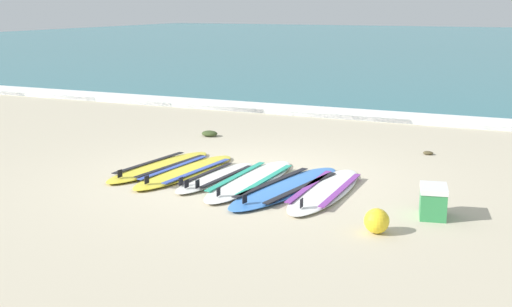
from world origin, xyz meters
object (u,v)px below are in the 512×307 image
(surfboard_1, at_px, (186,171))
(beach_ball, at_px, (377,221))
(surfboard_2, at_px, (216,177))
(surfboard_3, at_px, (251,180))
(surfboard_4, at_px, (287,187))
(cooler_box, at_px, (433,201))
(surfboard_5, at_px, (325,190))
(surfboard_0, at_px, (160,166))

(surfboard_1, height_order, beach_ball, beach_ball)
(surfboard_2, bearing_deg, surfboard_3, 6.82)
(surfboard_4, height_order, cooler_box, cooler_box)
(surfboard_2, height_order, surfboard_5, same)
(surfboard_2, distance_m, beach_ball, 2.95)
(surfboard_0, height_order, surfboard_2, same)
(surfboard_2, height_order, surfboard_3, same)
(surfboard_4, height_order, surfboard_5, same)
(surfboard_3, xyz_separation_m, surfboard_5, (1.12, -0.07, 0.00))
(surfboard_1, bearing_deg, beach_ball, -23.48)
(surfboard_0, distance_m, beach_ball, 4.03)
(surfboard_2, bearing_deg, surfboard_0, 168.42)
(surfboard_0, xyz_separation_m, beach_ball, (3.74, -1.51, 0.10))
(surfboard_2, relative_size, surfboard_4, 0.74)
(surfboard_5, distance_m, beach_ball, 1.64)
(surfboard_0, bearing_deg, surfboard_5, -4.71)
(surfboard_0, height_order, surfboard_3, same)
(surfboard_3, height_order, surfboard_5, same)
(surfboard_2, height_order, cooler_box, cooler_box)
(surfboard_2, height_order, surfboard_4, same)
(surfboard_1, xyz_separation_m, cooler_box, (3.70, -0.57, 0.16))
(surfboard_0, height_order, cooler_box, cooler_box)
(surfboard_1, bearing_deg, surfboard_2, -11.60)
(surfboard_1, relative_size, surfboard_2, 1.22)
(surfboard_3, bearing_deg, cooler_box, -11.18)
(cooler_box, bearing_deg, surfboard_2, 171.77)
(surfboard_3, xyz_separation_m, cooler_box, (2.60, -0.51, 0.16))
(surfboard_1, bearing_deg, surfboard_4, -6.39)
(surfboard_1, relative_size, surfboard_4, 0.90)
(surfboard_4, bearing_deg, surfboard_5, 7.57)
(surfboard_1, xyz_separation_m, surfboard_2, (0.57, -0.12, 0.00))
(beach_ball, bearing_deg, surfboard_4, 141.70)
(surfboard_4, bearing_deg, cooler_box, -10.73)
(surfboard_1, relative_size, beach_ball, 8.51)
(surfboard_2, xyz_separation_m, beach_ball, (2.66, -1.28, 0.10))
(beach_ball, bearing_deg, surfboard_0, 158.05)
(surfboard_4, distance_m, beach_ball, 1.96)
(surfboard_1, xyz_separation_m, beach_ball, (3.23, -1.40, 0.10))
(surfboard_3, distance_m, cooler_box, 2.66)
(surfboard_0, height_order, surfboard_1, same)
(surfboard_1, distance_m, surfboard_2, 0.58)
(surfboard_3, distance_m, surfboard_4, 0.61)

